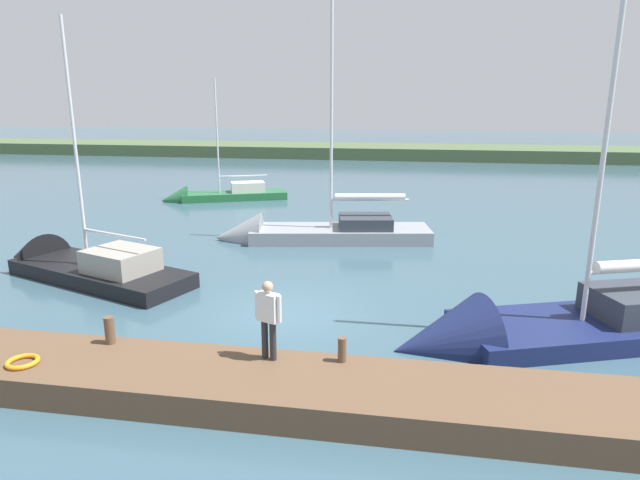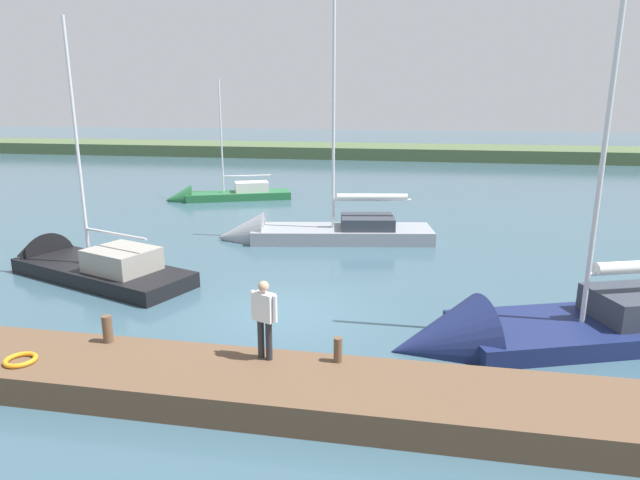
# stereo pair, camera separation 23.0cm
# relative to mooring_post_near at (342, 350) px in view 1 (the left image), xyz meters

# --- Properties ---
(ground_plane) EXTENTS (200.00, 200.00, 0.00)m
(ground_plane) POSITION_rel_mooring_post_near_xyz_m (2.08, -3.88, -0.88)
(ground_plane) COLOR #385666
(far_shoreline) EXTENTS (180.00, 8.00, 2.40)m
(far_shoreline) POSITION_rel_mooring_post_near_xyz_m (2.08, -48.44, -0.88)
(far_shoreline) COLOR #4C603D
(far_shoreline) RESTS_ON ground_plane
(dock_pier) EXTENTS (20.80, 2.22, 0.61)m
(dock_pier) POSITION_rel_mooring_post_near_xyz_m (2.08, 0.78, -0.57)
(dock_pier) COLOR brown
(dock_pier) RESTS_ON ground_plane
(mooring_post_near) EXTENTS (0.18, 0.18, 0.53)m
(mooring_post_near) POSITION_rel_mooring_post_near_xyz_m (0.00, 0.00, 0.00)
(mooring_post_near) COLOR brown
(mooring_post_near) RESTS_ON dock_pier
(mooring_post_far) EXTENTS (0.22, 0.22, 0.62)m
(mooring_post_far) POSITION_rel_mooring_post_near_xyz_m (5.20, 0.00, 0.05)
(mooring_post_far) COLOR brown
(mooring_post_far) RESTS_ON dock_pier
(life_ring_buoy) EXTENTS (0.66, 0.66, 0.10)m
(life_ring_buoy) POSITION_rel_mooring_post_near_xyz_m (6.45, 1.22, -0.21)
(life_ring_buoy) COLOR orange
(life_ring_buoy) RESTS_ON dock_pier
(sailboat_behind_pier) EXTENTS (9.43, 3.73, 11.48)m
(sailboat_behind_pier) POSITION_rel_mooring_post_near_xyz_m (3.12, -12.04, -0.65)
(sailboat_behind_pier) COLOR gray
(sailboat_behind_pier) RESTS_ON ground_plane
(sailboat_inner_slip) EXTENTS (10.17, 5.72, 11.62)m
(sailboat_inner_slip) POSITION_rel_mooring_post_near_xyz_m (-4.82, -3.23, -0.74)
(sailboat_inner_slip) COLOR navy
(sailboat_inner_slip) RESTS_ON ground_plane
(sailboat_far_left) EXTENTS (8.56, 4.96, 9.40)m
(sailboat_far_left) POSITION_rel_mooring_post_near_xyz_m (10.30, -6.13, -0.67)
(sailboat_far_left) COLOR black
(sailboat_far_left) RESTS_ON ground_plane
(sailboat_outer_mooring) EXTENTS (7.54, 4.38, 7.87)m
(sailboat_outer_mooring) POSITION_rel_mooring_post_near_xyz_m (10.38, -20.73, -0.70)
(sailboat_outer_mooring) COLOR #236638
(sailboat_outer_mooring) RESTS_ON ground_plane
(person_on_dock) EXTENTS (0.61, 0.37, 1.71)m
(person_on_dock) POSITION_rel_mooring_post_near_xyz_m (1.52, 0.13, 0.72)
(person_on_dock) COLOR #28282D
(person_on_dock) RESTS_ON dock_pier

